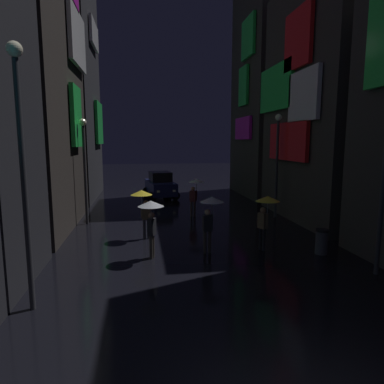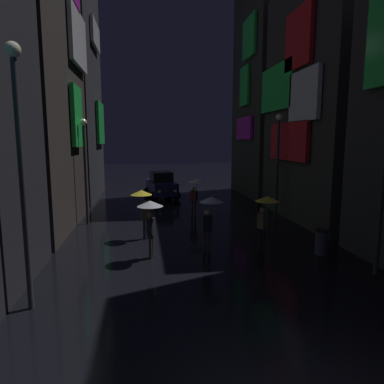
# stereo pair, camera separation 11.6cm
# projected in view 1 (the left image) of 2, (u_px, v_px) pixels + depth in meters

# --- Properties ---
(building_left_mid) EXTENTS (4.25, 8.41, 20.56)m
(building_left_mid) POSITION_uv_depth(u_px,v_px,m) (18.00, 1.00, 15.12)
(building_left_mid) COLOR #2D2826
(building_left_mid) RESTS_ON ground
(building_left_far) EXTENTS (4.25, 8.23, 21.88)m
(building_left_far) POSITION_uv_depth(u_px,v_px,m) (62.00, 42.00, 23.73)
(building_left_far) COLOR #232328
(building_left_far) RESTS_ON ground
(building_right_mid) EXTENTS (4.25, 8.17, 12.35)m
(building_right_mid) POSITION_uv_depth(u_px,v_px,m) (328.00, 102.00, 17.80)
(building_right_mid) COLOR #33302D
(building_right_mid) RESTS_ON ground
(building_right_far) EXTENTS (4.25, 7.20, 18.83)m
(building_right_far) POSITION_uv_depth(u_px,v_px,m) (270.00, 70.00, 25.64)
(building_right_far) COLOR #33302D
(building_right_far) RESTS_ON ground
(pedestrian_midstreet_left_clear) EXTENTS (0.90, 0.90, 2.12)m
(pedestrian_midstreet_left_clear) POSITION_uv_depth(u_px,v_px,m) (151.00, 213.00, 11.87)
(pedestrian_midstreet_left_clear) COLOR #38332D
(pedestrian_midstreet_left_clear) RESTS_ON ground
(pedestrian_near_crossing_clear) EXTENTS (0.90, 0.90, 2.12)m
(pedestrian_near_crossing_clear) POSITION_uv_depth(u_px,v_px,m) (195.00, 187.00, 18.76)
(pedestrian_near_crossing_clear) COLOR #38332D
(pedestrian_near_crossing_clear) RESTS_ON ground
(pedestrian_midstreet_centre_clear) EXTENTS (0.90, 0.90, 2.12)m
(pedestrian_midstreet_centre_clear) POSITION_uv_depth(u_px,v_px,m) (210.00, 209.00, 12.61)
(pedestrian_midstreet_centre_clear) COLOR #38332D
(pedestrian_midstreet_centre_clear) RESTS_ON ground
(pedestrian_far_right_yellow) EXTENTS (0.90, 0.90, 2.12)m
(pedestrian_far_right_yellow) POSITION_uv_depth(u_px,v_px,m) (266.00, 208.00, 12.85)
(pedestrian_far_right_yellow) COLOR black
(pedestrian_far_right_yellow) RESTS_ON ground
(pedestrian_foreground_left_yellow) EXTENTS (0.90, 0.90, 2.12)m
(pedestrian_foreground_left_yellow) POSITION_uv_depth(u_px,v_px,m) (143.00, 201.00, 14.37)
(pedestrian_foreground_left_yellow) COLOR #2D2D38
(pedestrian_foreground_left_yellow) RESTS_ON ground
(car_distant) EXTENTS (2.63, 4.32, 1.92)m
(car_distant) POSITION_uv_depth(u_px,v_px,m) (160.00, 185.00, 25.26)
(car_distant) COLOR navy
(car_distant) RESTS_ON ground
(streetlamp_left_far) EXTENTS (0.36, 0.36, 5.23)m
(streetlamp_left_far) POSITION_uv_depth(u_px,v_px,m) (84.00, 159.00, 16.80)
(streetlamp_left_far) COLOR #2D2D33
(streetlamp_left_far) RESTS_ON ground
(streetlamp_left_near) EXTENTS (0.36, 0.36, 6.35)m
(streetlamp_left_near) POSITION_uv_depth(u_px,v_px,m) (22.00, 152.00, 7.95)
(streetlamp_left_near) COLOR #2D2D33
(streetlamp_left_near) RESTS_ON ground
(streetlamp_right_far) EXTENTS (0.36, 0.36, 5.58)m
(streetlamp_right_far) POSITION_uv_depth(u_px,v_px,m) (277.00, 154.00, 18.33)
(streetlamp_right_far) COLOR #2D2D33
(streetlamp_right_far) RESTS_ON ground
(trash_bin) EXTENTS (0.46, 0.46, 0.93)m
(trash_bin) POSITION_uv_depth(u_px,v_px,m) (322.00, 241.00, 12.65)
(trash_bin) COLOR #3F3F47
(trash_bin) RESTS_ON ground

